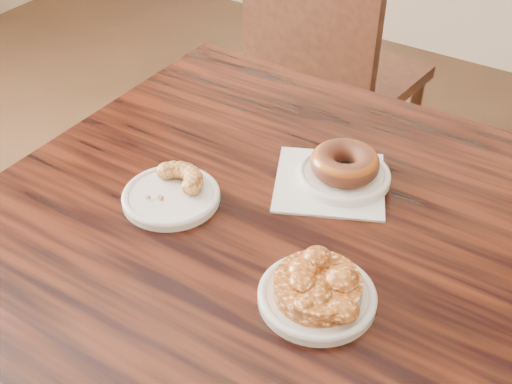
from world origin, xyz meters
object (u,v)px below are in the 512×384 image
Objects in this scene: chair_far at (340,77)px; apple_fritter at (318,284)px; cruller_fragment at (170,187)px; cafe_table at (268,371)px; glazed_donut at (345,163)px.

chair_far reaches higher than apple_fritter.
cruller_fragment is at bearing 168.65° from apple_fritter.
cafe_table is 1.02× the size of chair_far.
chair_far reaches higher than glazed_donut.
chair_far is at bearing 100.64° from cruller_fragment.
cruller_fragment is (0.19, -1.02, 0.33)m from chair_far.
glazed_donut is at bearing 43.25° from cruller_fragment.
glazed_donut is at bearing 109.42° from apple_fritter.
cafe_table is at bearing 12.74° from cruller_fragment.
cafe_table is 0.44m from apple_fritter.
apple_fritter is (0.13, -0.10, 0.41)m from cafe_table.
glazed_donut reaches higher than cruller_fragment.
cafe_table is at bearing 115.33° from chair_far.
cafe_table is at bearing -105.26° from glazed_donut.
cafe_table is 5.80× the size of apple_fritter.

